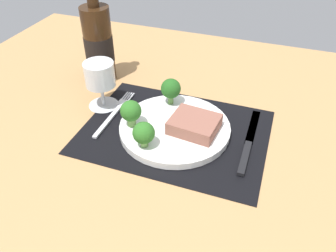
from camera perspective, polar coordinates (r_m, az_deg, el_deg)
ground_plane at (r=76.79cm, az=1.13°, el=-1.86°), size 140.00×110.00×3.00cm
placemat at (r=75.74cm, az=1.14°, el=-0.90°), size 40.83×30.32×0.30cm
plate at (r=75.15cm, az=1.15°, el=-0.34°), size 24.66×24.66×1.60cm
steak at (r=72.73cm, az=4.47°, el=0.28°), size 10.82×9.58×2.92cm
broccoli_near_fork at (r=67.47cm, az=-4.14°, el=-1.24°), size 4.57×4.57×5.65cm
broccoli_front_edge at (r=72.95cm, az=-6.30°, el=2.45°), size 4.66×4.66×6.17cm
broccoli_center at (r=79.46cm, az=0.48°, el=6.31°), size 4.73×4.73×6.50cm
fork at (r=81.75cm, az=-9.00°, el=2.26°), size 2.40×19.20×0.50cm
knife at (r=73.62cm, az=13.42°, el=-3.06°), size 1.80×23.00×0.80cm
wine_bottle at (r=92.65cm, az=-11.69°, el=13.63°), size 7.62×7.62×30.21cm
wine_glass at (r=81.57cm, az=-11.45°, el=8.07°), size 7.37×7.37×11.72cm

